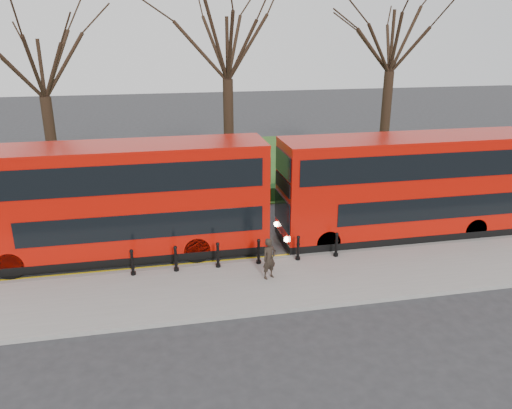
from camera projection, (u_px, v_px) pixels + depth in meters
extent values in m
plane|color=#28282B|center=(220.00, 256.00, 21.09)|extent=(120.00, 120.00, 0.00)
cube|color=gray|center=(231.00, 288.00, 18.29)|extent=(60.00, 4.00, 0.15)
cube|color=slate|center=(223.00, 264.00, 20.14)|extent=(60.00, 0.25, 0.16)
cube|color=#284717|center=(190.00, 166.00, 34.95)|extent=(60.00, 18.00, 0.06)
cube|color=black|center=(203.00, 197.00, 27.25)|extent=(60.00, 0.90, 0.80)
cube|color=yellow|center=(222.00, 262.00, 20.44)|extent=(60.00, 0.10, 0.01)
cube|color=yellow|center=(221.00, 260.00, 20.63)|extent=(60.00, 0.10, 0.01)
cylinder|color=black|center=(52.00, 148.00, 27.87)|extent=(0.60, 0.60, 5.64)
cylinder|color=black|center=(229.00, 134.00, 29.67)|extent=(0.60, 0.60, 6.38)
cylinder|color=black|center=(385.00, 126.00, 31.56)|extent=(0.60, 0.60, 6.67)
cylinder|color=black|center=(132.00, 263.00, 18.95)|extent=(0.15, 0.15, 1.00)
cylinder|color=black|center=(176.00, 259.00, 19.27)|extent=(0.15, 0.15, 1.00)
cylinder|color=black|center=(218.00, 255.00, 19.58)|extent=(0.15, 0.15, 1.00)
cylinder|color=black|center=(259.00, 252.00, 19.90)|extent=(0.15, 0.15, 1.00)
cylinder|color=black|center=(298.00, 248.00, 20.21)|extent=(0.15, 0.15, 1.00)
cylinder|color=black|center=(336.00, 245.00, 20.53)|extent=(0.15, 0.15, 1.00)
cube|color=#AA0D04|center=(121.00, 198.00, 20.25)|extent=(11.86, 2.70, 4.37)
cube|color=black|center=(125.00, 249.00, 20.98)|extent=(11.88, 2.72, 0.32)
cube|color=black|center=(144.00, 227.00, 19.42)|extent=(9.49, 0.04, 1.02)
cube|color=black|center=(116.00, 180.00, 18.61)|extent=(11.22, 0.04, 1.13)
cylinder|color=black|center=(10.00, 265.00, 19.00)|extent=(1.08, 0.32, 1.08)
cylinder|color=black|center=(24.00, 241.00, 21.20)|extent=(1.08, 0.32, 1.08)
cylinder|color=black|center=(197.00, 249.00, 20.38)|extent=(1.08, 0.32, 1.08)
cylinder|color=black|center=(192.00, 228.00, 22.57)|extent=(1.08, 0.32, 1.08)
cube|color=#AA0D04|center=(408.00, 184.00, 22.35)|extent=(11.60, 2.64, 4.27)
cube|color=black|center=(403.00, 229.00, 23.07)|extent=(11.62, 2.66, 0.32)
cube|color=black|center=(439.00, 208.00, 21.54)|extent=(9.28, 0.04, 1.00)
cube|color=black|center=(426.00, 167.00, 20.75)|extent=(10.97, 0.04, 1.11)
cube|color=black|center=(283.00, 184.00, 21.12)|extent=(0.06, 2.32, 0.58)
cylinder|color=black|center=(328.00, 242.00, 21.14)|extent=(1.05, 0.32, 1.05)
cylinder|color=black|center=(311.00, 223.00, 23.28)|extent=(1.05, 0.32, 1.05)
cylinder|color=black|center=(474.00, 229.00, 22.48)|extent=(1.05, 0.32, 1.05)
cylinder|color=black|center=(446.00, 212.00, 24.62)|extent=(1.05, 0.32, 1.05)
imported|color=black|center=(269.00, 259.00, 18.62)|extent=(0.68, 0.58, 1.59)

